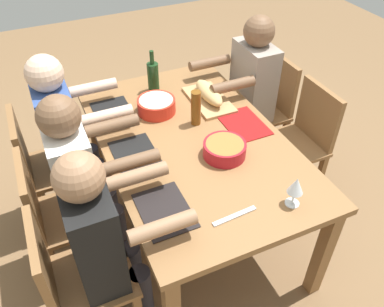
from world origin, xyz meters
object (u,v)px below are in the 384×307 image
Objects in this scene: chair_near_right at (73,278)px; wine_bottle at (153,76)px; chair_near_left at (45,164)px; bread_loaf at (209,93)px; cutting_board at (209,100)px; wine_glass at (296,187)px; chair_near_center at (57,213)px; chair_far_left at (266,105)px; diner_near_left at (67,130)px; dining_table at (192,150)px; chair_far_center at (301,138)px; serving_bowl_fruit at (225,149)px; diner_far_left at (248,86)px; serving_bowl_pasta at (156,105)px; diner_near_center at (83,176)px; diner_near_right at (104,237)px; beer_bottle at (196,108)px.

chair_near_right is 1.37m from wine_bottle.
chair_near_left is 2.66× the size of bread_loaf.
wine_glass is at bearing -1.90° from cutting_board.
chair_near_center is (0.45, 0.00, 0.00)m from chair_near_left.
chair_far_left is at bearing 105.19° from chair_near_center.
chair_near_right is (0.90, 0.00, 0.00)m from chair_near_left.
bread_loaf is (0.13, -0.56, 0.32)m from chair_far_left.
diner_near_left is 0.53m from chair_near_center.
chair_far_left is at bearing 151.77° from wine_glass.
chair_far_left is at bearing 102.83° from cutting_board.
chair_near_right is at bearing -11.58° from diner_near_left.
dining_table is 0.96m from chair_near_right.
diner_near_left reaches higher than chair_near_center.
chair_near_left is at bearing 180.00° from chair_near_right.
serving_bowl_fruit is (0.20, -0.72, 0.30)m from chair_far_center.
diner_near_left is 1.00× the size of diner_far_left.
diner_near_left reaches higher than dining_table.
serving_bowl_pasta is (-0.35, 0.74, 0.31)m from chair_near_center.
chair_near_right is (0.45, -0.18, -0.21)m from diner_near_center.
diner_far_left reaches higher than dining_table.
diner_near_left and diner_near_right have the same top height.
cutting_board is at bearing 162.82° from serving_bowl_fruit.
wine_bottle is (-0.25, 0.07, 0.06)m from serving_bowl_pasta.
chair_near_left is at bearing -96.69° from bread_loaf.
chair_far_center is at bearing 90.00° from chair_near_center.
chair_near_left reaches higher than serving_bowl_fruit.
wine_bottle is at bearing -134.37° from bread_loaf.
dining_table is at bearing -153.51° from serving_bowl_fruit.
chair_far_center reaches higher than serving_bowl_pasta.
bread_loaf is at bearing 125.20° from chair_near_right.
chair_far_center is at bearing 74.81° from chair_near_left.
chair_far_center is 1.55m from diner_near_left.
dining_table is 1.36× the size of diner_near_right.
cutting_board is (-0.32, 1.09, 0.27)m from chair_near_center.
diner_near_left is 5.45× the size of beer_bottle.
diner_far_left reaches higher than chair_far_left.
chair_near_right is at bearing -90.00° from diner_near_right.
diner_far_left is (-0.45, 1.28, 0.00)m from diner_near_center.
diner_near_left reaches higher than beer_bottle.
diner_near_left is at bearing -106.99° from chair_far_center.
chair_near_center is 2.12× the size of cutting_board.
serving_bowl_fruit is (0.20, 0.74, 0.09)m from diner_near_center.
bread_loaf is at bearing 109.48° from diner_near_center.
chair_near_left is 0.28m from diner_near_left.
diner_near_right is at bearing -55.07° from diner_far_left.
beer_bottle is at bearing -177.10° from serving_bowl_fruit.
diner_near_center reaches higher than chair_near_left.
wine_bottle is (-0.27, -0.28, 0.04)m from bread_loaf.
diner_near_left is 4.14× the size of wine_bottle.
serving_bowl_pasta is at bearing 145.15° from diner_near_right.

